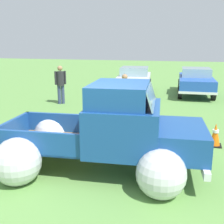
{
  "coord_description": "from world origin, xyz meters",
  "views": [
    {
      "loc": [
        1.95,
        -5.35,
        2.7
      ],
      "look_at": [
        0.0,
        1.35,
        0.96
      ],
      "focal_mm": 44.1,
      "sensor_mm": 36.0,
      "label": 1
    }
  ],
  "objects_px": {
    "vintage_pickup_truck": "(112,137)",
    "show_car_1": "(196,80)",
    "show_car_0": "(134,79)",
    "lane_cone_0": "(215,135)",
    "spectator_0": "(61,82)",
    "spectator_1": "(125,93)"
  },
  "relations": [
    {
      "from": "vintage_pickup_truck",
      "to": "spectator_0",
      "type": "relative_size",
      "value": 2.74
    },
    {
      "from": "show_car_0",
      "to": "lane_cone_0",
      "type": "distance_m",
      "value": 8.54
    },
    {
      "from": "show_car_0",
      "to": "spectator_1",
      "type": "bearing_deg",
      "value": 0.5
    },
    {
      "from": "spectator_1",
      "to": "show_car_1",
      "type": "bearing_deg",
      "value": -57.89
    },
    {
      "from": "vintage_pickup_truck",
      "to": "spectator_0",
      "type": "distance_m",
      "value": 7.26
    },
    {
      "from": "show_car_0",
      "to": "lane_cone_0",
      "type": "relative_size",
      "value": 6.91
    },
    {
      "from": "show_car_0",
      "to": "spectator_1",
      "type": "relative_size",
      "value": 2.69
    },
    {
      "from": "show_car_1",
      "to": "lane_cone_0",
      "type": "height_order",
      "value": "show_car_1"
    },
    {
      "from": "spectator_0",
      "to": "lane_cone_0",
      "type": "bearing_deg",
      "value": -161.83
    },
    {
      "from": "show_car_0",
      "to": "show_car_1",
      "type": "height_order",
      "value": "same"
    },
    {
      "from": "vintage_pickup_truck",
      "to": "show_car_1",
      "type": "relative_size",
      "value": 1.09
    },
    {
      "from": "spectator_0",
      "to": "show_car_1",
      "type": "bearing_deg",
      "value": -96.32
    },
    {
      "from": "vintage_pickup_truck",
      "to": "show_car_1",
      "type": "distance_m",
      "value": 10.27
    },
    {
      "from": "show_car_1",
      "to": "spectator_0",
      "type": "distance_m",
      "value": 7.27
    },
    {
      "from": "lane_cone_0",
      "to": "show_car_1",
      "type": "bearing_deg",
      "value": 93.64
    },
    {
      "from": "spectator_1",
      "to": "vintage_pickup_truck",
      "type": "bearing_deg",
      "value": 156.84
    },
    {
      "from": "spectator_0",
      "to": "spectator_1",
      "type": "bearing_deg",
      "value": -155.42
    },
    {
      "from": "show_car_1",
      "to": "spectator_0",
      "type": "height_order",
      "value": "spectator_0"
    },
    {
      "from": "show_car_1",
      "to": "lane_cone_0",
      "type": "bearing_deg",
      "value": 0.66
    },
    {
      "from": "show_car_1",
      "to": "spectator_1",
      "type": "relative_size",
      "value": 2.71
    },
    {
      "from": "show_car_0",
      "to": "show_car_1",
      "type": "relative_size",
      "value": 0.99
    },
    {
      "from": "show_car_0",
      "to": "spectator_0",
      "type": "bearing_deg",
      "value": -41.67
    }
  ]
}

